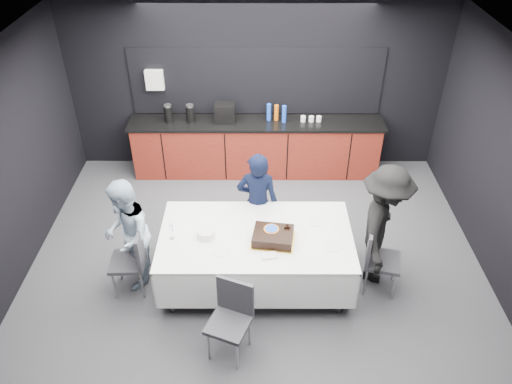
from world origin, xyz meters
TOP-DOWN VIEW (x-y plane):
  - ground at (0.00, 0.00)m, footprint 6.00×6.00m
  - room_shell at (0.00, 0.00)m, footprint 6.04×5.04m
  - kitchenette at (-0.02, 2.22)m, footprint 4.10×0.64m
  - party_table at (0.00, -0.40)m, footprint 2.32×1.32m
  - cake_assembly at (0.20, -0.50)m, footprint 0.56×0.48m
  - plate_stack at (-0.59, -0.44)m, footprint 0.22×0.22m
  - loose_plate_near at (-0.40, -0.70)m, footprint 0.21×0.21m
  - loose_plate_right_a at (0.73, -0.16)m, footprint 0.19×0.19m
  - loose_plate_right_b at (0.89, -0.62)m, footprint 0.19×0.19m
  - loose_plate_far at (0.08, -0.02)m, footprint 0.20×0.20m
  - fork_pile at (0.15, -0.78)m, footprint 0.19×0.13m
  - champagne_flute at (-1.00, -0.47)m, footprint 0.06×0.06m
  - chair_left at (-1.48, -0.53)m, footprint 0.43×0.43m
  - chair_right at (1.47, -0.48)m, footprint 0.51×0.51m
  - chair_near at (-0.26, -1.41)m, footprint 0.55×0.55m
  - person_center at (0.02, 0.28)m, footprint 0.58×0.41m
  - person_left at (-1.56, -0.38)m, footprint 0.66×0.80m
  - person_right at (1.54, -0.28)m, footprint 0.91×1.20m

SIDE VIEW (x-z plane):
  - ground at x=0.00m, z-range 0.00..0.00m
  - chair_left at x=-1.48m, z-range 0.07..1.00m
  - chair_right at x=1.47m, z-range 0.07..1.00m
  - chair_near at x=-0.26m, z-range 0.07..1.00m
  - kitchenette at x=-0.02m, z-range -0.48..1.57m
  - party_table at x=0.00m, z-range 0.25..1.03m
  - person_left at x=-1.56m, z-range 0.00..1.49m
  - person_center at x=0.02m, z-range 0.00..1.50m
  - loose_plate_near at x=-0.40m, z-range 0.78..0.79m
  - loose_plate_right_a at x=0.73m, z-range 0.78..0.79m
  - loose_plate_right_b at x=0.89m, z-range 0.78..0.79m
  - loose_plate_far at x=0.08m, z-range 0.78..0.79m
  - fork_pile at x=0.15m, z-range 0.78..0.81m
  - person_right at x=1.54m, z-range 0.00..1.64m
  - plate_stack at x=-0.59m, z-range 0.78..0.88m
  - cake_assembly at x=0.20m, z-range 0.76..0.92m
  - champagne_flute at x=-1.00m, z-range 0.83..1.05m
  - room_shell at x=0.00m, z-range 0.45..3.27m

